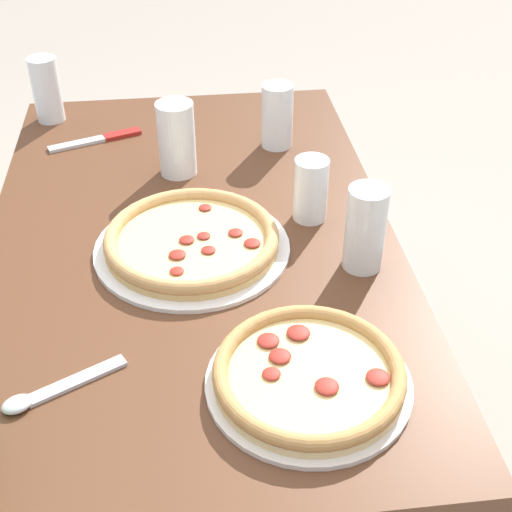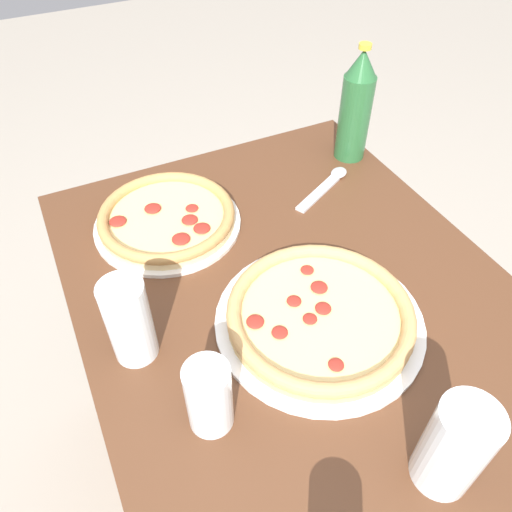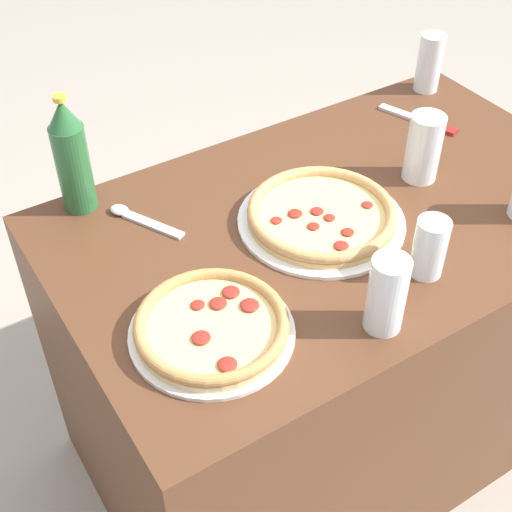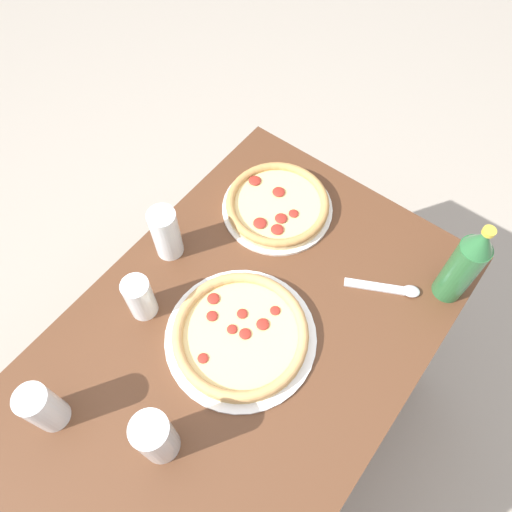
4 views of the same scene
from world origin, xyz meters
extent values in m
plane|color=#A89E8E|center=(0.00, 0.00, 0.00)|extent=(8.00, 8.00, 0.00)
cube|color=#56331E|center=(0.00, 0.00, 0.38)|extent=(1.15, 0.70, 0.76)
cylinder|color=white|center=(-0.05, 0.00, 0.77)|extent=(0.33, 0.33, 0.01)
cylinder|color=tan|center=(-0.05, 0.00, 0.78)|extent=(0.29, 0.29, 0.01)
cylinder|color=#EACC7F|center=(-0.05, 0.00, 0.78)|extent=(0.25, 0.25, 0.00)
torus|color=tan|center=(-0.05, 0.00, 0.79)|extent=(0.29, 0.29, 0.02)
ellipsoid|color=maroon|center=(-0.10, 0.02, 0.79)|extent=(0.03, 0.03, 0.01)
ellipsoid|color=maroon|center=(-0.14, 0.03, 0.79)|extent=(0.02, 0.02, 0.00)
ellipsoid|color=maroon|center=(-0.05, -0.07, 0.79)|extent=(0.02, 0.02, 0.01)
ellipsoid|color=maroon|center=(-0.06, 0.01, 0.79)|extent=(0.03, 0.03, 0.01)
ellipsoid|color=maroon|center=(-0.09, -0.03, 0.79)|extent=(0.02, 0.02, 0.01)
ellipsoid|color=maroon|center=(-0.08, -0.10, 0.79)|extent=(0.03, 0.03, 0.01)
ellipsoid|color=maroon|center=(0.04, -0.03, 0.79)|extent=(0.02, 0.02, 0.01)
ellipsoid|color=maroon|center=(-0.05, -0.02, 0.79)|extent=(0.02, 0.02, 0.00)
cylinder|color=silver|center=(-0.38, -0.14, 0.77)|extent=(0.28, 0.28, 0.01)
cylinder|color=#E5C689|center=(-0.38, -0.14, 0.78)|extent=(0.25, 0.25, 0.01)
cylinder|color=#EACC7F|center=(-0.38, -0.14, 0.78)|extent=(0.22, 0.22, 0.00)
torus|color=tan|center=(-0.38, -0.14, 0.79)|extent=(0.26, 0.26, 0.02)
ellipsoid|color=maroon|center=(-0.37, -0.09, 0.79)|extent=(0.02, 0.02, 0.01)
ellipsoid|color=maroon|center=(-0.34, -0.11, 0.79)|extent=(0.03, 0.03, 0.01)
ellipsoid|color=maroon|center=(-0.31, -0.09, 0.79)|extent=(0.03, 0.03, 0.01)
ellipsoid|color=maroon|center=(-0.40, -0.16, 0.79)|extent=(0.03, 0.03, 0.01)
ellipsoid|color=maroon|center=(-0.40, -0.23, 0.79)|extent=(0.03, 0.03, 0.01)
ellipsoid|color=maroon|center=(-0.30, -0.14, 0.79)|extent=(0.03, 0.03, 0.01)
cylinder|color=white|center=(-0.12, -0.27, 0.84)|extent=(0.06, 0.06, 0.14)
cylinder|color=black|center=(-0.12, -0.27, 0.82)|extent=(0.05, 0.05, 0.11)
cylinder|color=white|center=(0.21, 0.01, 0.84)|extent=(0.07, 0.07, 0.15)
cylinder|color=beige|center=(0.21, 0.01, 0.82)|extent=(0.06, 0.06, 0.12)
cylinder|color=white|center=(0.30, -0.19, 0.83)|extent=(0.06, 0.06, 0.13)
cylinder|color=silver|center=(0.30, -0.19, 0.80)|extent=(0.05, 0.05, 0.07)
cylinder|color=white|center=(0.48, 0.29, 0.83)|extent=(0.06, 0.06, 0.14)
cylinder|color=orange|center=(0.48, 0.29, 0.82)|extent=(0.05, 0.05, 0.10)
cylinder|color=white|center=(0.02, -0.21, 0.82)|extent=(0.06, 0.06, 0.12)
cylinder|color=maroon|center=(0.02, -0.21, 0.80)|extent=(0.05, 0.05, 0.06)
cube|color=maroon|center=(0.38, 0.13, 0.77)|extent=(0.05, 0.08, 0.01)
cube|color=silver|center=(0.35, 0.22, 0.77)|extent=(0.06, 0.12, 0.01)
cube|color=silver|center=(-0.33, 0.17, 0.77)|extent=(0.08, 0.13, 0.01)
ellipsoid|color=silver|center=(-0.37, 0.24, 0.77)|extent=(0.05, 0.05, 0.01)
camera|label=1|loc=(-1.02, 0.01, 1.47)|focal=50.00mm
camera|label=2|loc=(0.34, -0.30, 1.39)|focal=35.00mm
camera|label=3|loc=(-0.73, -0.84, 1.64)|focal=50.00mm
camera|label=4|loc=(0.24, 0.26, 1.78)|focal=35.00mm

